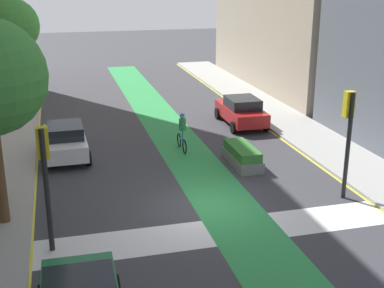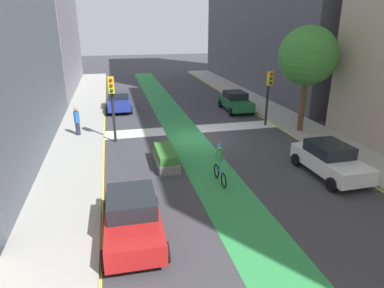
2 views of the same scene
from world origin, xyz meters
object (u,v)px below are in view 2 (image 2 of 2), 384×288
at_px(median_planter, 166,158).
at_px(pedestrian_sidewalk_right_a, 77,121).
at_px(car_green_left_near, 236,101).
at_px(cyclist_in_lane, 220,162).
at_px(car_blue_right_near, 119,101).
at_px(street_tree_near, 308,56).
at_px(traffic_signal_near_left, 269,88).
at_px(traffic_signal_near_right, 112,97).
at_px(car_white_left_far, 330,160).
at_px(car_red_right_far, 132,216).

bearing_deg(median_planter, pedestrian_sidewalk_right_a, -50.52).
xyz_separation_m(car_green_left_near, cyclist_in_lane, (5.38, 12.48, 0.17)).
relative_size(car_blue_right_near, cyclist_in_lane, 2.28).
relative_size(pedestrian_sidewalk_right_a, street_tree_near, 0.27).
xyz_separation_m(traffic_signal_near_left, median_planter, (8.13, 5.41, -2.31)).
relative_size(traffic_signal_near_right, car_white_left_far, 0.95).
distance_m(car_red_right_far, median_planter, 6.30).
distance_m(traffic_signal_near_right, car_red_right_far, 10.32).
distance_m(car_white_left_far, street_tree_near, 8.00).
bearing_deg(car_blue_right_near, pedestrian_sidewalk_right_a, 67.02).
bearing_deg(car_red_right_far, street_tree_near, -141.44).
xyz_separation_m(cyclist_in_lane, pedestrian_sidewalk_right_a, (6.87, -8.28, 0.09)).
height_order(car_red_right_far, street_tree_near, street_tree_near).
bearing_deg(car_red_right_far, traffic_signal_near_right, -87.86).
xyz_separation_m(car_red_right_far, median_planter, (-2.10, -5.92, -0.40)).
bearing_deg(car_green_left_near, street_tree_near, 108.34).
bearing_deg(car_red_right_far, car_white_left_far, -163.07).
distance_m(car_red_right_far, car_green_left_near, 18.58).
bearing_deg(cyclist_in_lane, car_red_right_far, 39.32).
xyz_separation_m(car_white_left_far, car_red_right_far, (9.56, 2.91, 0.00)).
bearing_deg(pedestrian_sidewalk_right_a, traffic_signal_near_left, 178.29).
bearing_deg(pedestrian_sidewalk_right_a, median_planter, 129.48).
bearing_deg(pedestrian_sidewalk_right_a, street_tree_near, 170.73).
bearing_deg(cyclist_in_lane, car_blue_right_near, -74.76).
relative_size(car_white_left_far, pedestrian_sidewalk_right_a, 2.38).
height_order(car_blue_right_near, pedestrian_sidewalk_right_a, pedestrian_sidewalk_right_a).
bearing_deg(pedestrian_sidewalk_right_a, cyclist_in_lane, 129.69).
height_order(traffic_signal_near_left, car_white_left_far, traffic_signal_near_left).
xyz_separation_m(car_green_left_near, median_planter, (7.47, 10.00, -0.40)).
height_order(pedestrian_sidewalk_right_a, median_planter, pedestrian_sidewalk_right_a).
xyz_separation_m(car_blue_right_near, median_planter, (-1.96, 12.42, -0.40)).
xyz_separation_m(car_white_left_far, pedestrian_sidewalk_right_a, (12.23, -8.81, 0.26)).
bearing_deg(street_tree_near, cyclist_in_lane, 38.13).
relative_size(car_white_left_far, car_green_left_near, 1.00).
bearing_deg(traffic_signal_near_right, median_planter, 120.59).
bearing_deg(pedestrian_sidewalk_right_a, traffic_signal_near_right, 145.04).
bearing_deg(car_blue_right_near, street_tree_near, 142.29).
xyz_separation_m(traffic_signal_near_left, car_white_left_far, (0.68, 8.42, -1.91)).
distance_m(street_tree_near, median_planter, 11.22).
height_order(car_red_right_far, car_green_left_near, same).
height_order(traffic_signal_near_right, traffic_signal_near_left, traffic_signal_near_right).
xyz_separation_m(traffic_signal_near_right, street_tree_near, (-12.12, 0.75, 2.15)).
bearing_deg(car_blue_right_near, traffic_signal_near_right, 86.45).
relative_size(street_tree_near, median_planter, 2.44).
relative_size(car_blue_right_near, pedestrian_sidewalk_right_a, 2.38).
bearing_deg(traffic_signal_near_right, traffic_signal_near_left, -173.43).
xyz_separation_m(car_red_right_far, car_green_left_near, (-9.57, -15.92, 0.00)).
xyz_separation_m(traffic_signal_near_left, car_red_right_far, (10.23, 11.33, -1.91)).
bearing_deg(cyclist_in_lane, traffic_signal_near_right, -55.58).
xyz_separation_m(car_blue_right_near, street_tree_near, (-11.61, 8.98, 4.19)).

